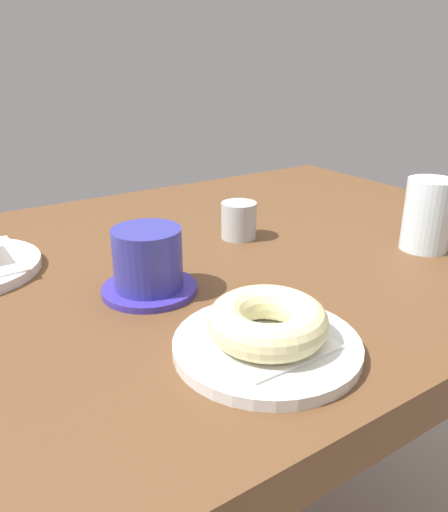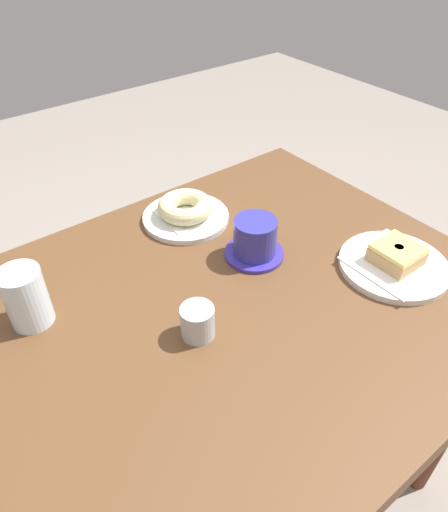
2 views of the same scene
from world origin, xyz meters
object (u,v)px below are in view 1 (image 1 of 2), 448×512
Objects in this scene: donut_sugar_ring at (268,321)px; coffee_cup at (148,263)px; sugar_jar at (239,220)px; water_glass at (428,215)px; plate_sugar_ring at (267,345)px.

donut_sugar_ring is 1.01× the size of coffee_cup.
donut_sugar_ring is at bearing 59.49° from sugar_jar.
coffee_cup is (0.43, -0.10, -0.01)m from water_glass.
coffee_cup reaches higher than donut_sugar_ring.
donut_sugar_ring is at bearing 13.61° from water_glass.
coffee_cup is at bearing -13.07° from water_glass.
sugar_jar is (-0.21, -0.10, -0.01)m from coffee_cup.
water_glass is (-0.39, -0.09, 0.02)m from donut_sugar_ring.
water_glass reaches higher than donut_sugar_ring.
coffee_cup is (0.04, -0.19, 0.03)m from plate_sugar_ring.
water_glass is 1.85× the size of sugar_jar.
water_glass reaches higher than coffee_cup.
sugar_jar reaches higher than plate_sugar_ring.
water_glass reaches higher than sugar_jar.
water_glass is (-0.39, -0.09, 0.05)m from plate_sugar_ring.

